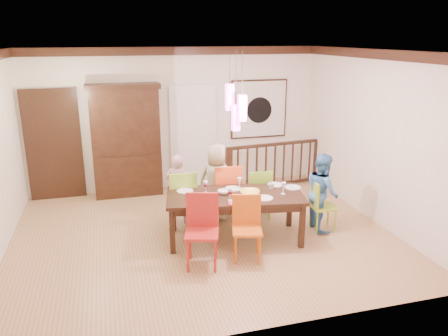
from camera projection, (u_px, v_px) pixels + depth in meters
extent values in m
plane|color=#A47D4F|center=(204.00, 235.00, 7.10)|extent=(6.00, 6.00, 0.00)
plane|color=white|center=(201.00, 51.00, 6.26)|extent=(6.00, 6.00, 0.00)
plane|color=silver|center=(176.00, 120.00, 8.99)|extent=(6.00, 0.00, 6.00)
plane|color=silver|center=(374.00, 137.00, 7.44)|extent=(0.00, 5.00, 5.00)
cube|color=black|center=(54.00, 147.00, 8.45)|extent=(1.04, 0.07, 2.24)
cube|color=silver|center=(193.00, 138.00, 9.16)|extent=(0.97, 0.05, 2.22)
cube|color=black|center=(259.00, 109.00, 9.37)|extent=(1.25, 0.04, 1.25)
cube|color=silver|center=(259.00, 109.00, 9.35)|extent=(1.18, 0.02, 1.18)
cylinder|color=black|center=(259.00, 110.00, 9.34)|extent=(0.56, 0.01, 0.56)
cube|color=#EB46B2|center=(230.00, 97.00, 6.36)|extent=(0.11, 0.11, 0.38)
cylinder|color=black|center=(230.00, 68.00, 6.24)|extent=(0.01, 0.01, 0.46)
cube|color=#EB46B2|center=(242.00, 108.00, 6.35)|extent=(0.11, 0.11, 0.38)
cylinder|color=black|center=(242.00, 73.00, 6.21)|extent=(0.01, 0.01, 0.61)
cube|color=#EB46B2|center=(236.00, 118.00, 6.42)|extent=(0.11, 0.11, 0.38)
cylinder|color=black|center=(236.00, 79.00, 6.26)|extent=(0.01, 0.01, 0.76)
cube|color=black|center=(235.00, 196.00, 6.78)|extent=(2.24, 1.31, 0.05)
cube|color=black|center=(170.00, 215.00, 7.01)|extent=(0.09, 0.09, 0.70)
cube|color=black|center=(282.00, 203.00, 7.50)|extent=(0.09, 0.09, 0.70)
cube|color=black|center=(178.00, 236.00, 6.27)|extent=(0.09, 0.09, 0.70)
cube|color=black|center=(302.00, 221.00, 6.76)|extent=(0.09, 0.09, 0.70)
cube|color=black|center=(228.00, 191.00, 7.19)|extent=(1.89, 0.37, 0.10)
cube|color=black|center=(243.00, 210.00, 6.41)|extent=(1.89, 0.37, 0.10)
cube|color=#86BA32|center=(182.00, 199.00, 7.30)|extent=(0.46, 0.46, 0.04)
cube|color=#86BA32|center=(181.00, 184.00, 7.23)|extent=(0.45, 0.05, 0.49)
cylinder|color=#86BA32|center=(173.00, 218.00, 7.16)|extent=(0.04, 0.04, 0.47)
cylinder|color=#86BA32|center=(195.00, 216.00, 7.25)|extent=(0.04, 0.04, 0.47)
cylinder|color=#86BA32|center=(170.00, 210.00, 7.50)|extent=(0.04, 0.04, 0.47)
cylinder|color=#86BA32|center=(191.00, 208.00, 7.59)|extent=(0.04, 0.04, 0.47)
cube|color=#E7521D|center=(225.00, 193.00, 7.57)|extent=(0.47, 0.47, 0.04)
cube|color=#E7521D|center=(225.00, 178.00, 7.49)|extent=(0.46, 0.05, 0.51)
cylinder|color=#E7521D|center=(218.00, 211.00, 7.42)|extent=(0.04, 0.04, 0.49)
cylinder|color=#E7521D|center=(239.00, 209.00, 7.52)|extent=(0.04, 0.04, 0.49)
cylinder|color=#E7521D|center=(212.00, 204.00, 7.77)|extent=(0.04, 0.04, 0.49)
cylinder|color=#E7521D|center=(233.00, 202.00, 7.86)|extent=(0.04, 0.04, 0.49)
cube|color=#76AB28|center=(258.00, 194.00, 7.68)|extent=(0.46, 0.46, 0.04)
cube|color=#76AB28|center=(258.00, 181.00, 7.61)|extent=(0.41, 0.09, 0.45)
cylinder|color=#76AB28|center=(252.00, 210.00, 7.55)|extent=(0.04, 0.04, 0.43)
cylinder|color=#76AB28|center=(270.00, 208.00, 7.64)|extent=(0.04, 0.04, 0.43)
cylinder|color=#76AB28|center=(246.00, 203.00, 7.86)|extent=(0.04, 0.04, 0.43)
cylinder|color=#76AB28|center=(263.00, 202.00, 7.94)|extent=(0.04, 0.04, 0.43)
cube|color=maroon|center=(202.00, 233.00, 6.03)|extent=(0.57, 0.57, 0.04)
cube|color=maroon|center=(202.00, 215.00, 5.95)|extent=(0.45, 0.17, 0.50)
cylinder|color=maroon|center=(192.00, 258.00, 5.88)|extent=(0.04, 0.04, 0.48)
cylinder|color=maroon|center=(218.00, 254.00, 5.97)|extent=(0.04, 0.04, 0.48)
cylinder|color=maroon|center=(187.00, 246.00, 6.22)|extent=(0.04, 0.04, 0.48)
cylinder|color=maroon|center=(212.00, 242.00, 6.32)|extent=(0.04, 0.04, 0.48)
cube|color=#C05610|center=(247.00, 230.00, 6.23)|extent=(0.51, 0.51, 0.04)
cube|color=#C05610|center=(247.00, 214.00, 6.15)|extent=(0.41, 0.14, 0.46)
cylinder|color=#C05610|center=(239.00, 252.00, 6.09)|extent=(0.04, 0.04, 0.44)
cylinder|color=#C05610|center=(262.00, 249.00, 6.18)|extent=(0.04, 0.04, 0.44)
cylinder|color=#C05610|center=(232.00, 241.00, 6.40)|extent=(0.04, 0.04, 0.44)
cylinder|color=#C05610|center=(254.00, 238.00, 6.49)|extent=(0.04, 0.04, 0.44)
cube|color=#97BC2C|center=(324.00, 207.00, 7.18)|extent=(0.43, 0.43, 0.04)
cube|color=#97BC2C|center=(324.00, 194.00, 7.11)|extent=(0.08, 0.39, 0.42)
cylinder|color=#97BC2C|center=(318.00, 223.00, 7.06)|extent=(0.03, 0.03, 0.40)
cylinder|color=#97BC2C|center=(336.00, 221.00, 7.13)|extent=(0.03, 0.03, 0.40)
cylinder|color=#97BC2C|center=(310.00, 216.00, 7.34)|extent=(0.03, 0.03, 0.40)
cylinder|color=#97BC2C|center=(327.00, 214.00, 7.42)|extent=(0.03, 0.03, 0.40)
cube|color=black|center=(129.00, 174.00, 8.82)|extent=(1.32, 0.44, 0.85)
cube|color=black|center=(125.00, 121.00, 8.53)|extent=(1.32, 0.40, 1.32)
cube|color=black|center=(124.00, 120.00, 8.70)|extent=(1.13, 0.02, 1.13)
cube|color=black|center=(123.00, 86.00, 8.33)|extent=(1.41, 0.44, 0.10)
cube|color=black|center=(227.00, 170.00, 9.01)|extent=(0.13, 0.13, 0.92)
cube|color=black|center=(320.00, 162.00, 9.54)|extent=(0.13, 0.13, 0.92)
cube|color=black|center=(275.00, 144.00, 9.14)|extent=(2.22, 0.30, 0.06)
cube|color=black|center=(274.00, 184.00, 9.39)|extent=(2.10, 0.27, 0.05)
imported|color=#D5A2AC|center=(178.00, 189.00, 7.45)|extent=(0.53, 0.46, 1.21)
imported|color=#C1BB92|center=(217.00, 182.00, 7.56)|extent=(0.79, 0.69, 1.36)
imported|color=teal|center=(322.00, 192.00, 7.18)|extent=(0.55, 0.68, 1.29)
imported|color=gold|center=(250.00, 193.00, 6.73)|extent=(0.37, 0.37, 0.07)
imported|color=white|center=(224.00, 192.00, 6.78)|extent=(0.21, 0.21, 0.06)
imported|color=silver|center=(209.00, 199.00, 6.43)|extent=(0.14, 0.14, 0.10)
imported|color=silver|center=(271.00, 186.00, 7.00)|extent=(0.14, 0.14, 0.09)
cylinder|color=white|center=(185.00, 191.00, 6.90)|extent=(0.26, 0.26, 0.01)
cylinder|color=white|center=(233.00, 189.00, 7.00)|extent=(0.26, 0.26, 0.01)
cylinder|color=white|center=(275.00, 185.00, 7.19)|extent=(0.26, 0.26, 0.01)
cylinder|color=white|center=(200.00, 206.00, 6.28)|extent=(0.26, 0.26, 0.01)
cylinder|color=white|center=(264.00, 198.00, 6.59)|extent=(0.26, 0.26, 0.01)
cylinder|color=white|center=(293.00, 187.00, 7.06)|extent=(0.26, 0.26, 0.01)
cube|color=#D83359|center=(235.00, 203.00, 6.40)|extent=(0.18, 0.14, 0.01)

